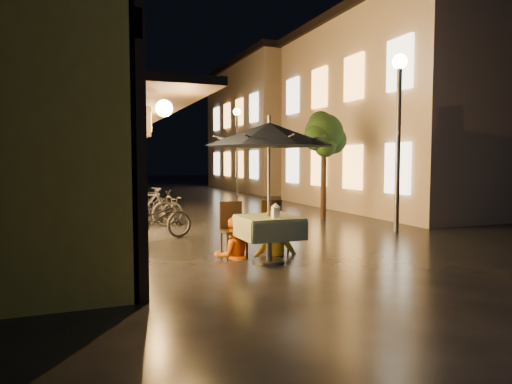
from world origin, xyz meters
name	(u,v)px	position (x,y,z in m)	size (l,w,h in m)	color
ground	(330,257)	(0.00, 0.00, 0.00)	(90.00, 90.00, 0.00)	black
east_building_near	(419,114)	(7.49, 6.50, 3.41)	(7.30, 9.30, 6.80)	tan
east_building_far	(286,128)	(7.49, 18.00, 3.66)	(7.30, 10.30, 7.30)	tan
street_tree	(324,136)	(2.41, 4.51, 2.42)	(1.43, 1.20, 3.15)	black
streetlamp_near	(399,110)	(3.00, 2.00, 2.92)	(0.36, 0.36, 4.23)	#59595E
streetlamp_far	(237,135)	(3.00, 14.00, 2.92)	(0.36, 0.36, 4.23)	#59595E
cafe_table	(269,228)	(-1.18, 0.02, 0.59)	(0.99, 0.99, 0.78)	#59595E
patio_umbrella	(269,134)	(-1.18, 0.02, 2.15)	(2.19, 2.19, 2.46)	#59595E
cafe_chair_left	(233,226)	(-1.58, 0.76, 0.54)	(0.42, 0.42, 0.97)	black
cafe_chair_right	(273,224)	(-0.78, 0.76, 0.54)	(0.42, 0.42, 0.97)	black
table_lantern	(276,210)	(-1.18, -0.26, 0.92)	(0.16, 0.16, 0.25)	white
person_orange	(233,219)	(-1.63, 0.58, 0.69)	(0.67, 0.53, 1.39)	#DC6003
person_yellow	(275,211)	(-0.83, 0.58, 0.79)	(1.02, 0.59, 1.58)	yellow
bicycle_0	(155,219)	(-2.66, 2.82, 0.47)	(0.62, 1.77, 0.93)	black
bicycle_1	(144,207)	(-2.63, 4.81, 0.52)	(0.49, 1.73, 1.04)	black
bicycle_2	(152,207)	(-2.31, 5.63, 0.45)	(0.60, 1.71, 0.90)	black
bicycle_3	(146,204)	(-2.42, 5.93, 0.50)	(0.47, 1.66, 1.00)	black
bicycle_4	(127,204)	(-2.81, 7.21, 0.40)	(0.54, 1.54, 0.81)	black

